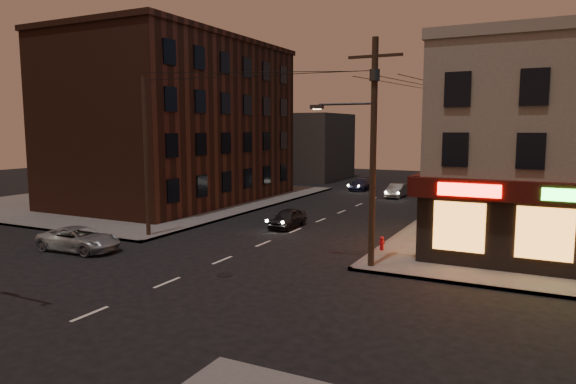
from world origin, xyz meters
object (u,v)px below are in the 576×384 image
Objects in this scene: suv_cross at (79,239)px; sedan_mid at (397,191)px; sedan_near at (288,218)px; fire_hydrant at (382,243)px; sedan_far at (361,184)px.

suv_cross is 29.11m from sedan_mid.
sedan_near is at bearing -95.37° from sedan_mid.
sedan_near reaches higher than fire_hydrant.
fire_hydrant is at bearing -74.34° from sedan_mid.
sedan_mid is 5.31× the size of fire_hydrant.
suv_cross is 1.26× the size of sedan_near.
suv_cross is at bearing -105.71° from sedan_mid.
suv_cross reaches higher than fire_hydrant.
suv_cross is 6.33× the size of fire_hydrant.
sedan_near is 17.36m from sedan_mid.
sedan_mid is 6.01m from sedan_far.
sedan_mid is at bearing -41.52° from sedan_far.
suv_cross is 31.70m from sedan_far.
suv_cross reaches higher than sedan_mid.
sedan_near is at bearing -86.68° from sedan_far.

